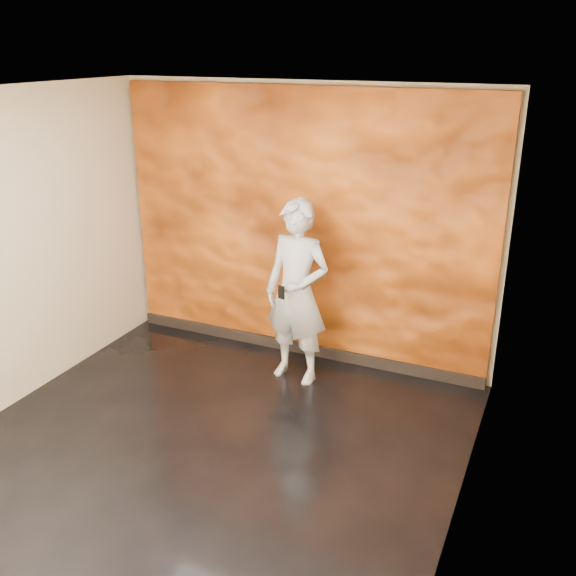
% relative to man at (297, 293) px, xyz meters
% --- Properties ---
extents(room, '(4.02, 4.02, 2.81)m').
position_rel_man_xyz_m(room, '(-0.19, -1.42, 0.50)').
color(room, black).
rests_on(room, ground).
extents(feature_wall, '(3.90, 0.06, 2.75)m').
position_rel_man_xyz_m(feature_wall, '(-0.19, 0.54, 0.48)').
color(feature_wall, orange).
rests_on(feature_wall, ground).
extents(baseboard, '(3.90, 0.04, 0.12)m').
position_rel_man_xyz_m(baseboard, '(-0.19, 0.50, -0.84)').
color(baseboard, black).
rests_on(baseboard, ground).
extents(man, '(0.70, 0.50, 1.80)m').
position_rel_man_xyz_m(man, '(0.00, 0.00, 0.00)').
color(man, '#9194A0').
rests_on(man, ground).
extents(phone, '(0.07, 0.03, 0.13)m').
position_rel_man_xyz_m(phone, '(-0.04, -0.27, 0.09)').
color(phone, black).
rests_on(phone, man).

